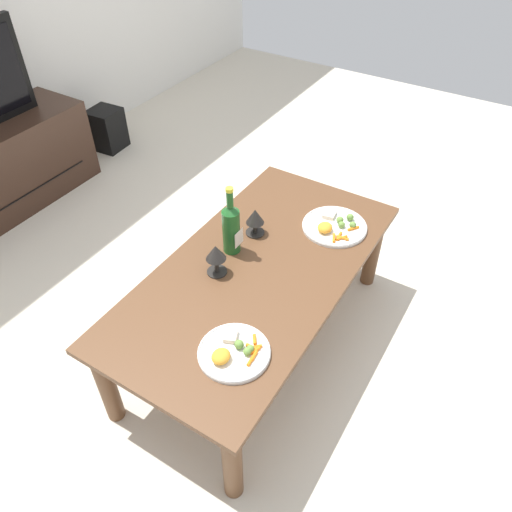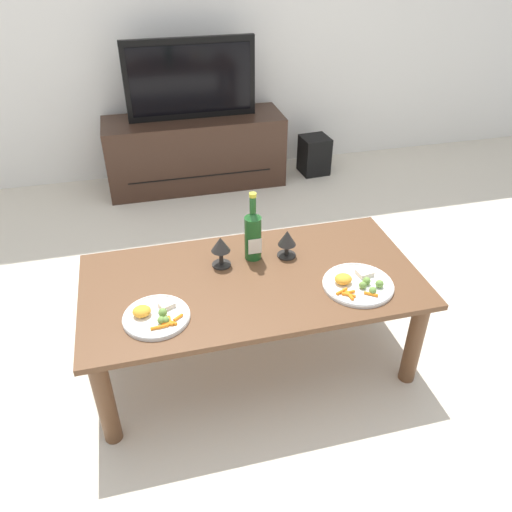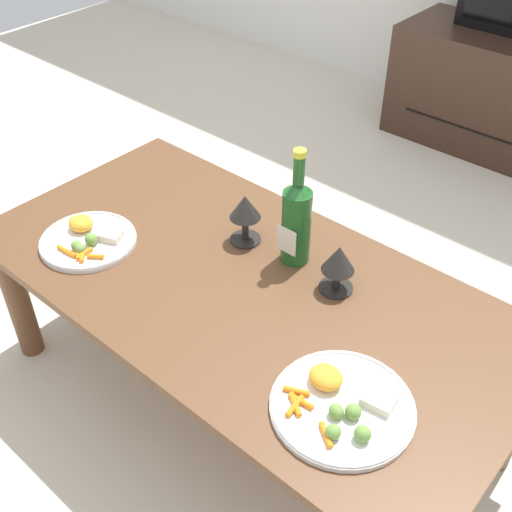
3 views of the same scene
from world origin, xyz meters
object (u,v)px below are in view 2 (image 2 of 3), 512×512
object	(u,v)px
tv_stand	(196,152)
wine_bottle	(253,233)
tv_screen	(190,79)
dining_table	(252,292)
goblet_left	(221,246)
dinner_plate_left	(156,316)
floor_speaker	(314,155)
goblet_right	(287,240)
dinner_plate_right	(358,284)

from	to	relation	value
tv_stand	wine_bottle	distance (m)	1.75
tv_screen	wine_bottle	bearing A→B (deg)	-89.64
dining_table	tv_stand	world-z (taller)	tv_stand
dining_table	tv_screen	xyz separation A→B (m)	(0.03, 1.87, 0.39)
tv_stand	goblet_left	size ratio (longest dim) A/B	9.16
dining_table	dinner_plate_left	distance (m)	0.44
floor_speaker	goblet_right	size ratio (longest dim) A/B	2.26
tv_stand	goblet_right	distance (m)	1.78
dining_table	goblet_right	distance (m)	0.28
tv_stand	tv_screen	xyz separation A→B (m)	(0.00, -0.00, 0.52)
dining_table	tv_screen	world-z (taller)	tv_screen
floor_speaker	tv_screen	bearing A→B (deg)	174.12
goblet_right	dinner_plate_right	world-z (taller)	goblet_right
wine_bottle	tv_stand	bearing A→B (deg)	90.36
tv_screen	goblet_right	xyz separation A→B (m)	(0.16, -1.75, -0.24)
dinner_plate_left	goblet_right	bearing A→B (deg)	25.32
tv_screen	dinner_plate_right	bearing A→B (deg)	-79.60
tv_stand	dinner_plate_left	size ratio (longest dim) A/B	5.06
dinner_plate_left	tv_stand	bearing A→B (deg)	77.81
goblet_left	dinner_plate_left	xyz separation A→B (m)	(-0.30, -0.28, -0.08)
goblet_left	goblet_right	size ratio (longest dim) A/B	1.09
dining_table	dinner_plate_left	bearing A→B (deg)	-159.29
dining_table	dinner_plate_left	world-z (taller)	dinner_plate_left
goblet_left	dinner_plate_right	size ratio (longest dim) A/B	0.48
floor_speaker	goblet_right	distance (m)	1.92
dining_table	tv_stand	bearing A→B (deg)	89.04
dining_table	tv_stand	distance (m)	1.88
tv_stand	wine_bottle	xyz separation A→B (m)	(0.01, -1.72, 0.33)
dinner_plate_left	dinner_plate_right	xyz separation A→B (m)	(0.81, -0.00, 0.00)
tv_stand	goblet_left	world-z (taller)	goblet_left
dining_table	wine_bottle	world-z (taller)	wine_bottle
tv_stand	floor_speaker	bearing A→B (deg)	-1.71
tv_screen	dinner_plate_right	world-z (taller)	tv_screen
dining_table	dinner_plate_right	distance (m)	0.44
floor_speaker	dinner_plate_right	bearing A→B (deg)	-109.63
dining_table	goblet_left	bearing A→B (deg)	129.15
tv_screen	goblet_left	xyz separation A→B (m)	(-0.14, -1.75, -0.22)
dinner_plate_right	tv_screen	bearing A→B (deg)	100.40
tv_screen	goblet_right	distance (m)	1.77
dining_table	floor_speaker	bearing A→B (deg)	62.74
tv_screen	dining_table	bearing A→B (deg)	-90.96
dinner_plate_right	goblet_right	bearing A→B (deg)	127.29
dining_table	goblet_right	world-z (taller)	goblet_right
wine_bottle	floor_speaker	bearing A→B (deg)	61.77
goblet_left	dinner_plate_right	xyz separation A→B (m)	(0.51, -0.28, -0.08)
floor_speaker	dinner_plate_left	bearing A→B (deg)	-128.49
tv_stand	dinner_plate_right	world-z (taller)	tv_stand
dining_table	dinner_plate_left	size ratio (longest dim) A/B	5.54
floor_speaker	dinner_plate_right	size ratio (longest dim) A/B	1.00
goblet_right	dinner_plate_left	distance (m)	0.66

